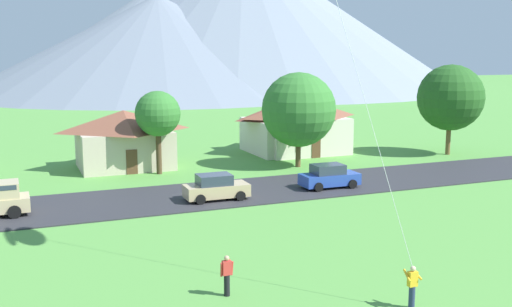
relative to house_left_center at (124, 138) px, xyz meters
The scene contains 13 objects.
road_strip 12.63m from the house_left_center, 81.17° to the right, with size 160.00×7.85×0.08m, color #2D2D33.
mountain_west_ridge 118.32m from the house_left_center, 63.90° to the left, with size 116.30×116.30×38.17m, color gray.
mountain_far_west_ridge 125.24m from the house_left_center, 74.32° to the left, with size 93.68×93.68×30.18m, color gray.
mountain_central_ridge 98.26m from the house_left_center, 75.04° to the left, with size 92.91×92.91×23.39m, color slate.
house_left_center is the anchor object (origin of this frame).
house_right_center 16.13m from the house_left_center, ahead, with size 7.57×7.65×5.05m.
house_rightmost 17.24m from the house_left_center, ahead, with size 8.61×7.25×5.37m.
tree_near_left 30.32m from the house_left_center, ahead, with size 6.23×6.23×8.55m.
tree_left_of_center 14.87m from the house_left_center, 20.99° to the right, with size 6.28×6.28×8.03m.
tree_center 4.84m from the house_left_center, 61.23° to the right, with size 3.61×3.61×6.66m.
parked_car_blue_west_end 18.23m from the house_left_center, 48.20° to the right, with size 4.23×2.13×1.68m.
parked_car_tan_mid_west 14.37m from the house_left_center, 75.93° to the right, with size 4.23×2.14×1.68m.
watcher_person 28.94m from the house_left_center, 92.17° to the right, with size 0.56×0.24×1.68m.
Camera 1 is at (-10.50, -6.14, 9.59)m, focal length 41.95 mm.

